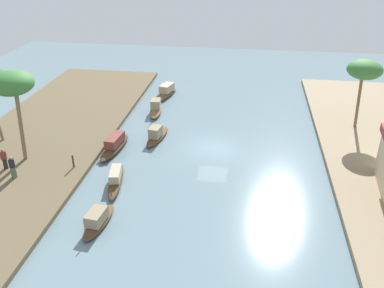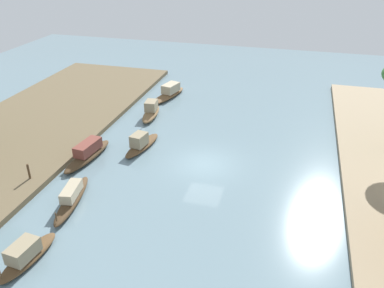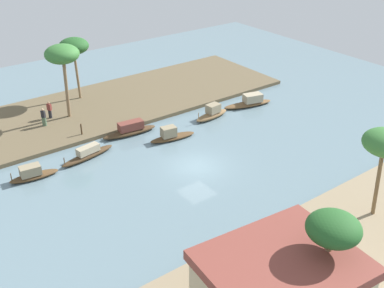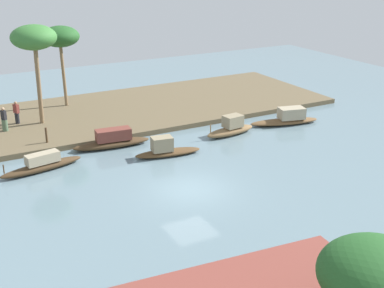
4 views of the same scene
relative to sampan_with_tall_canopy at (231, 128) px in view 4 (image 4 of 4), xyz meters
name	(u,v)px [view 4 (image 4 of 4)]	position (x,y,z in m)	size (l,w,h in m)	color
river_water	(191,189)	(6.65, 6.37, -0.47)	(66.43, 66.43, 0.00)	slate
riverbank_left	(100,114)	(6.65, -8.31, -0.29)	(37.06, 11.65, 0.36)	brown
sampan_with_tall_canopy	(231,128)	(0.00, 0.00, 0.00)	(4.00, 1.50, 1.37)	brown
sampan_upstream_small	(112,141)	(8.10, -1.62, -0.01)	(5.15, 1.66, 1.24)	#47331E
sampan_foreground	(287,118)	(-4.87, 0.00, -0.04)	(5.42, 2.48, 1.22)	brown
sampan_with_red_awning	(42,164)	(13.01, 0.03, -0.09)	(5.03, 1.74, 1.07)	#47331E
sampan_midstream	(166,149)	(5.69, 1.37, -0.05)	(4.34, 1.74, 1.26)	brown
person_on_near_bank	(17,113)	(12.71, -8.52, 0.66)	(0.42, 0.49, 1.64)	#232328
person_by_mooring	(4,121)	(13.78, -7.25, 0.57)	(0.53, 0.53, 1.68)	#4C664C
mooring_post	(46,135)	(11.83, -3.59, 0.39)	(0.14, 0.14, 1.01)	#4C3823
palm_tree_left_near	(60,37)	(8.34, -11.52, 5.28)	(2.94, 2.94, 6.27)	#7F6647
palm_tree_left_far	(34,39)	(11.14, -7.65, 5.93)	(3.11, 3.11, 7.00)	#7F6647
palm_tree_right_short	(377,279)	(10.42, 21.96, 4.81)	(2.66, 2.66, 5.78)	brown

